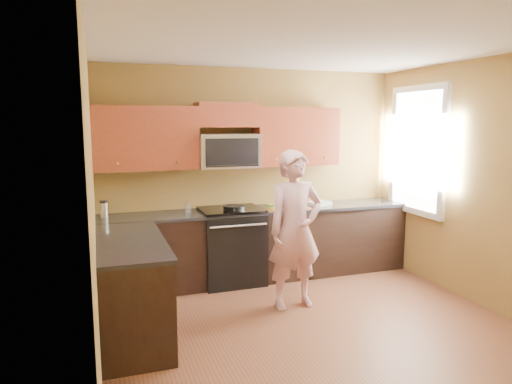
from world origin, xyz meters
name	(u,v)px	position (x,y,z in m)	size (l,w,h in m)	color
floor	(320,333)	(0.00, 0.00, 0.00)	(4.00, 4.00, 0.00)	brown
ceiling	(326,43)	(0.00, 0.00, 2.70)	(4.00, 4.00, 0.00)	white
wall_back	(253,173)	(0.00, 2.00, 1.35)	(4.00, 4.00, 0.00)	brown
wall_front	(501,250)	(0.00, -2.00, 1.35)	(4.00, 4.00, 0.00)	brown
wall_left	(93,207)	(-2.00, 0.00, 1.35)	(4.00, 4.00, 0.00)	brown
wall_right	(492,185)	(2.00, 0.00, 1.35)	(4.00, 4.00, 0.00)	brown
cabinet_back_run	(260,245)	(0.00, 1.70, 0.44)	(4.00, 0.60, 0.88)	black
cabinet_left_run	(131,289)	(-1.70, 0.60, 0.44)	(0.60, 1.60, 0.88)	black
countertop_back	(261,210)	(0.00, 1.69, 0.90)	(4.00, 0.62, 0.04)	black
countertop_left	(131,242)	(-1.69, 0.60, 0.90)	(0.62, 1.60, 0.04)	black
stove	(231,246)	(-0.40, 1.68, 0.47)	(0.76, 0.65, 0.95)	black
microwave	(228,168)	(-0.40, 1.80, 1.45)	(0.76, 0.40, 0.42)	silver
upper_cab_left	(147,170)	(-1.39, 1.83, 1.45)	(1.22, 0.33, 0.75)	maroon
upper_cab_right	(295,165)	(0.54, 1.83, 1.45)	(1.12, 0.33, 0.75)	maroon
upper_cab_over_mw	(227,115)	(-0.40, 1.83, 2.10)	(0.76, 0.33, 0.30)	maroon
window	(418,151)	(1.98, 1.20, 1.65)	(0.06, 1.06, 1.66)	white
woman	(295,230)	(0.04, 0.70, 0.86)	(0.63, 0.41, 1.72)	pink
frying_pan	(234,210)	(-0.40, 1.55, 0.95)	(0.27, 0.47, 0.06)	black
butter_tub	(271,210)	(0.09, 1.54, 0.92)	(0.14, 0.14, 0.10)	gold
toast_slice	(306,208)	(0.54, 1.48, 0.93)	(0.11, 0.11, 0.01)	#B27F47
napkin_a	(287,207)	(0.29, 1.52, 0.95)	(0.11, 0.12, 0.06)	silver
napkin_b	(281,205)	(0.28, 1.70, 0.95)	(0.12, 0.13, 0.07)	silver
dish_towel	(318,203)	(0.81, 1.68, 0.95)	(0.30, 0.24, 0.05)	white
travel_mug	(104,218)	(-1.90, 1.73, 0.92)	(0.09, 0.09, 0.20)	silver
glass_b	(188,208)	(-0.93, 1.71, 0.98)	(0.07, 0.07, 0.12)	silver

